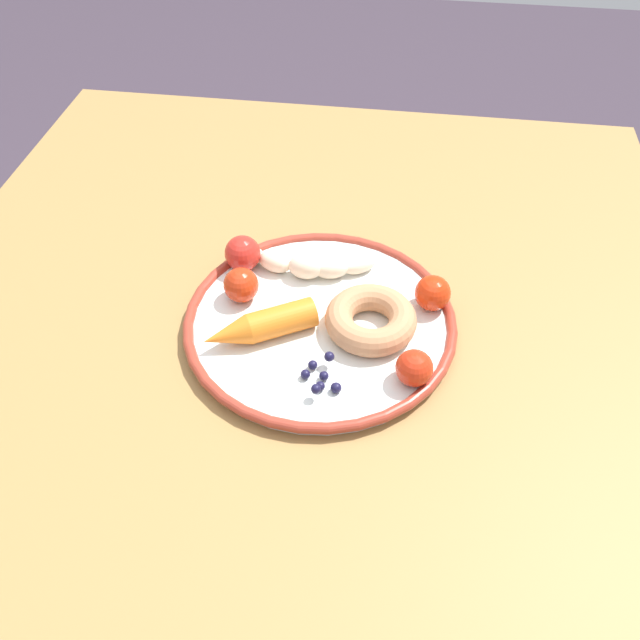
{
  "coord_description": "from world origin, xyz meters",
  "views": [
    {
      "loc": [
        -0.57,
        -0.1,
        1.28
      ],
      "look_at": [
        -0.05,
        -0.03,
        0.75
      ],
      "focal_mm": 37.44,
      "sensor_mm": 36.0,
      "label": 1
    }
  ],
  "objects": [
    {
      "name": "banana",
      "position": [
        0.02,
        0.0,
        0.76
      ],
      "size": [
        0.06,
        0.18,
        0.03
      ],
      "color": "#F8E1BE",
      "rests_on": "plate"
    },
    {
      "name": "donut",
      "position": [
        -0.06,
        -0.08,
        0.76
      ],
      "size": [
        0.13,
        0.13,
        0.03
      ],
      "primitive_type": "torus",
      "rotation": [
        0.0,
        0.0,
        0.45
      ],
      "color": "tan",
      "rests_on": "plate"
    },
    {
      "name": "tomato_extra",
      "position": [
        -0.02,
        -0.15,
        0.77
      ],
      "size": [
        0.04,
        0.04,
        0.04
      ],
      "primitive_type": "sphere",
      "color": "red",
      "rests_on": "plate"
    },
    {
      "name": "ground_plane",
      "position": [
        0.0,
        0.0,
        0.0
      ],
      "size": [
        6.0,
        6.0,
        0.0
      ],
      "primitive_type": "plane",
      "color": "#3B303C"
    },
    {
      "name": "tomato_far",
      "position": [
        -0.13,
        -0.13,
        0.77
      ],
      "size": [
        0.04,
        0.04,
        0.04
      ],
      "primitive_type": "sphere",
      "color": "red",
      "rests_on": "plate"
    },
    {
      "name": "blueberry_pile",
      "position": [
        -0.14,
        -0.04,
        0.75
      ],
      "size": [
        0.05,
        0.04,
        0.02
      ],
      "color": "#191638",
      "rests_on": "plate"
    },
    {
      "name": "carrot_orange",
      "position": [
        -0.09,
        0.03,
        0.76
      ],
      "size": [
        0.09,
        0.12,
        0.03
      ],
      "color": "orange",
      "rests_on": "plate"
    },
    {
      "name": "dining_table",
      "position": [
        0.0,
        0.0,
        0.64
      ],
      "size": [
        0.9,
        0.92,
        0.73
      ],
      "color": "olive",
      "rests_on": "ground_plane"
    },
    {
      "name": "plate",
      "position": [
        -0.05,
        -0.03,
        0.74
      ],
      "size": [
        0.3,
        0.3,
        0.02
      ],
      "color": "white",
      "rests_on": "dining_table"
    },
    {
      "name": "tomato_near",
      "position": [
        -0.03,
        0.07,
        0.77
      ],
      "size": [
        0.04,
        0.04,
        0.04
      ],
      "primitive_type": "sphere",
      "color": "red",
      "rests_on": "plate"
    },
    {
      "name": "tomato_mid",
      "position": [
        0.02,
        0.08,
        0.77
      ],
      "size": [
        0.04,
        0.04,
        0.04
      ],
      "primitive_type": "sphere",
      "color": "red",
      "rests_on": "plate"
    }
  ]
}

